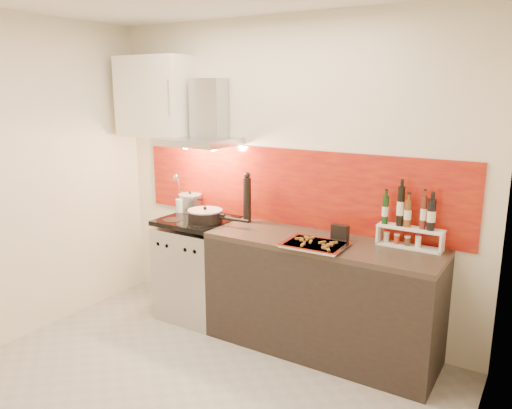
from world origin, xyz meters
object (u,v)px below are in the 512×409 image
Objects in this scene: stock_pot at (190,202)px; baking_tray at (315,244)px; pepper_mill at (247,198)px; saute_pan at (206,216)px; range_stove at (198,269)px; counter at (321,296)px.

stock_pot is 1.49m from baking_tray.
pepper_mill reaches higher than stock_pot.
pepper_mill is at bearing 157.94° from baking_tray.
pepper_mill is (0.65, -0.03, 0.12)m from stock_pot.
stock_pot is 0.37× the size of saute_pan.
range_stove is at bearing -158.24° from pepper_mill.
saute_pan is at bearing -19.43° from range_stove.
saute_pan reaches higher than baking_tray.
stock_pot is 0.46× the size of baking_tray.
counter is (1.20, 0.00, 0.01)m from range_stove.
counter is 3.85× the size of baking_tray.
counter is at bearing -7.57° from stock_pot.
counter is 1.04m from pepper_mill.
range_stove is 0.81m from pepper_mill.
stock_pot is at bearing 177.52° from pepper_mill.
saute_pan reaches higher than range_stove.
counter is 4.13× the size of pepper_mill.
pepper_mill is at bearing 21.76° from range_stove.
pepper_mill is at bearing 37.04° from saute_pan.
pepper_mill reaches higher than baking_tray.
baking_tray is (0.79, -0.32, -0.19)m from pepper_mill.
range_stove is at bearing 160.57° from saute_pan.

